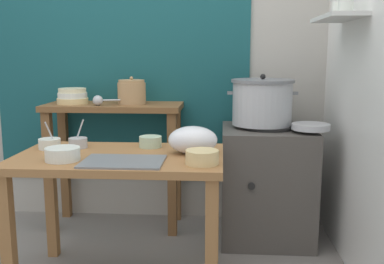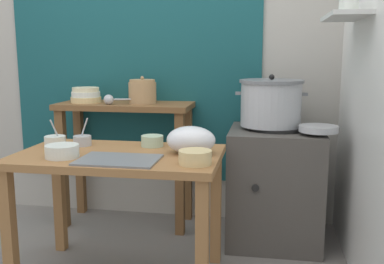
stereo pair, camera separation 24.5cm
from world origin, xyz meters
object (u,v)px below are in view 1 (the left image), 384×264
bowl_stack_enamel (73,96)px  prep_bowl_0 (78,142)px  back_shelf_table (114,135)px  stove_block (266,183)px  prep_bowl_3 (50,143)px  prep_bowl_1 (63,154)px  clay_pot (132,92)px  steamer_pot (262,102)px  prep_table (120,175)px  ladle (99,100)px  prep_bowl_2 (150,141)px  serving_tray (123,161)px  prep_bowl_4 (202,157)px  wide_pan (311,127)px  plastic_bag (193,140)px

bowl_stack_enamel → prep_bowl_0: bowl_stack_enamel is taller
back_shelf_table → stove_block: size_ratio=1.23×
prep_bowl_3 → prep_bowl_1: bearing=-57.0°
clay_pot → bowl_stack_enamel: bearing=-178.5°
steamer_pot → prep_table: bearing=-139.5°
ladle → prep_bowl_2: (0.43, -0.49, -0.18)m
serving_tray → prep_bowl_4: prep_bowl_4 is taller
prep_bowl_2 → prep_bowl_4: bearing=-50.2°
prep_table → steamer_pot: bearing=40.5°
back_shelf_table → prep_bowl_3: bearing=-106.3°
steamer_pot → ladle: 1.10m
steamer_pot → prep_bowl_4: bearing=-112.6°
steamer_pot → serving_tray: size_ratio=1.16×
bowl_stack_enamel → prep_bowl_1: bearing=-74.5°
serving_tray → wide_pan: 1.24m
clay_pot → wide_pan: 1.24m
steamer_pot → plastic_bag: 0.78m
prep_bowl_2 → prep_bowl_3: 0.56m
ladle → prep_bowl_4: (0.74, -0.87, -0.18)m
prep_bowl_0 → prep_bowl_3: (-0.15, -0.04, 0.00)m
stove_block → bowl_stack_enamel: (-1.36, 0.12, 0.57)m
ladle → prep_bowl_4: bearing=-49.4°
bowl_stack_enamel → prep_bowl_2: 0.90m
steamer_pot → prep_bowl_1: size_ratio=2.68×
stove_block → prep_bowl_1: 1.42m
stove_block → prep_bowl_3: bearing=-156.4°
steamer_pot → serving_tray: (-0.75, -0.86, -0.21)m
steamer_pot → plastic_bag: steamer_pot is taller
back_shelf_table → clay_pot: 0.33m
bowl_stack_enamel → wide_pan: bearing=-9.8°
prep_bowl_2 → prep_bowl_3: prep_bowl_3 is taller
stove_block → clay_pot: clay_pot is taller
ladle → prep_bowl_0: bearing=-87.9°
clay_pot → prep_bowl_1: bearing=-99.7°
prep_bowl_0 → prep_bowl_2: bearing=6.6°
back_shelf_table → prep_bowl_1: size_ratio=5.55×
stove_block → prep_bowl_3: prep_bowl_3 is taller
prep_table → back_shelf_table: back_shelf_table is taller
back_shelf_table → prep_bowl_1: (-0.03, -0.95, 0.08)m
prep_table → ladle: size_ratio=4.24×
prep_table → back_shelf_table: 0.83m
serving_tray → prep_bowl_3: size_ratio=2.50×
wide_pan → prep_bowl_0: size_ratio=1.46×
clay_pot → serving_tray: (0.15, -0.97, -0.26)m
clay_pot → prep_bowl_0: clay_pot is taller
stove_block → plastic_bag: plastic_bag is taller
prep_bowl_2 → steamer_pot: bearing=36.0°
bowl_stack_enamel → wide_pan: (1.61, -0.28, -0.15)m
back_shelf_table → prep_bowl_2: size_ratio=7.49×
prep_bowl_2 → plastic_bag: bearing=-30.7°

